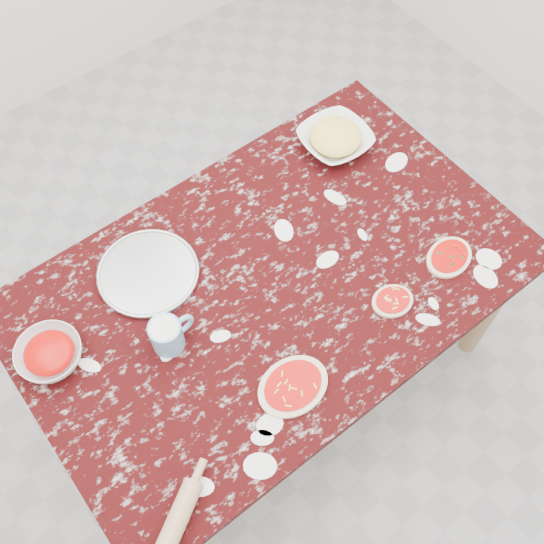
{
  "coord_description": "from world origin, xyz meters",
  "views": [
    {
      "loc": [
        -0.61,
        -0.79,
        2.52
      ],
      "look_at": [
        0.0,
        0.0,
        0.8
      ],
      "focal_mm": 42.61,
      "sensor_mm": 36.0,
      "label": 1
    }
  ],
  "objects": [
    {
      "name": "ground",
      "position": [
        0.0,
        0.0,
        0.0
      ],
      "size": [
        4.0,
        4.0,
        0.0
      ],
      "primitive_type": "plane",
      "color": "gray"
    },
    {
      "name": "pizza_left",
      "position": [
        -0.17,
        -0.32,
        0.76
      ],
      "size": [
        0.22,
        0.17,
        0.02
      ],
      "color": "beige",
      "rests_on": "worktable"
    },
    {
      "name": "sauce_bowl",
      "position": [
        -0.67,
        0.18,
        0.78
      ],
      "size": [
        0.2,
        0.2,
        0.06
      ],
      "primitive_type": "imported",
      "rotation": [
        0.0,
        0.0,
        0.0
      ],
      "color": "white",
      "rests_on": "worktable"
    },
    {
      "name": "worktable",
      "position": [
        0.0,
        0.0,
        0.67
      ],
      "size": [
        1.6,
        1.0,
        0.75
      ],
      "color": "black",
      "rests_on": "ground"
    },
    {
      "name": "pizza_right",
      "position": [
        0.5,
        -0.28,
        0.76
      ],
      "size": [
        0.19,
        0.16,
        0.02
      ],
      "color": "beige",
      "rests_on": "worktable"
    },
    {
      "name": "pizza_tray",
      "position": [
        -0.3,
        0.26,
        0.76
      ],
      "size": [
        0.42,
        0.42,
        0.01
      ],
      "primitive_type": "cylinder",
      "rotation": [
        0.0,
        0.0,
        -0.41
      ],
      "color": "#B2B2B7",
      "rests_on": "worktable"
    },
    {
      "name": "flour_mug",
      "position": [
        -0.37,
        0.02,
        0.81
      ],
      "size": [
        0.14,
        0.1,
        0.11
      ],
      "color": "#6EA6D3",
      "rests_on": "worktable"
    },
    {
      "name": "cheese_bowl",
      "position": [
        0.52,
        0.3,
        0.78
      ],
      "size": [
        0.25,
        0.25,
        0.06
      ],
      "primitive_type": "imported",
      "rotation": [
        0.0,
        0.0,
        -0.04
      ],
      "color": "white",
      "rests_on": "worktable"
    },
    {
      "name": "rolling_pin",
      "position": [
        -0.66,
        -0.44,
        0.78
      ],
      "size": [
        0.26,
        0.19,
        0.05
      ],
      "primitive_type": "cylinder",
      "rotation": [
        0.0,
        1.57,
        0.54
      ],
      "color": "tan",
      "rests_on": "worktable"
    },
    {
      "name": "pizza_mid",
      "position": [
        0.25,
        -0.29,
        0.76
      ],
      "size": [
        0.15,
        0.14,
        0.02
      ],
      "color": "beige",
      "rests_on": "worktable"
    }
  ]
}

